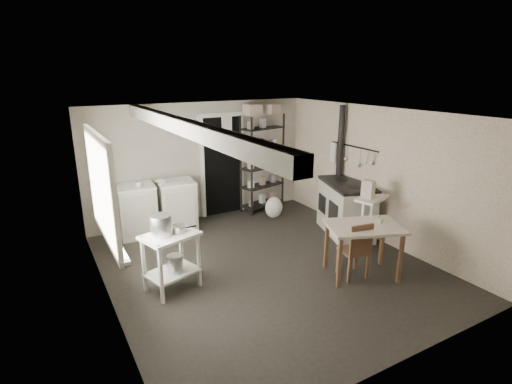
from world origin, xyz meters
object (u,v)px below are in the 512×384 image
stockpot (161,226)px  shelf_rack (262,166)px  stove (346,211)px  flour_sack (274,206)px  prep_table (172,262)px  chair (354,245)px  work_table (362,251)px  base_cabinets (158,208)px

stockpot → shelf_rack: shelf_rack is taller
stove → flour_sack: (-0.70, 1.33, -0.20)m
prep_table → stove: (3.37, 0.35, 0.04)m
shelf_rack → stove: bearing=-85.7°
chair → flour_sack: size_ratio=1.97×
flour_sack → prep_table: bearing=-147.8°
work_table → flour_sack: size_ratio=2.35×
chair → shelf_rack: bearing=92.9°
stockpot → chair: stockpot is taller
base_cabinets → shelf_rack: (2.32, 0.18, 0.49)m
stove → base_cabinets: bearing=167.8°
prep_table → shelf_rack: shelf_rack is taller
base_cabinets → shelf_rack: bearing=10.7°
base_cabinets → shelf_rack: shelf_rack is taller
flour_sack → shelf_rack: bearing=83.0°
stove → chair: stove is taller
stockpot → flour_sack: bearing=31.0°
work_table → chair: size_ratio=1.19×
prep_table → shelf_rack: 3.60m
stockpot → stove: (3.47, 0.33, -0.50)m
stove → flour_sack: 1.52m
stockpot → shelf_rack: (2.85, 2.25, 0.01)m
base_cabinets → work_table: 3.70m
flour_sack → chair: bearing=-96.4°
work_table → stove: bearing=56.7°
base_cabinets → stove: bearing=-24.3°
shelf_rack → chair: (-0.37, -3.20, -0.46)m
stockpot → prep_table: bearing=-6.1°
stockpot → flour_sack: stockpot is taller
base_cabinets → chair: size_ratio=1.67×
stove → shelf_rack: bearing=126.4°
stove → flour_sack: stove is taller
shelf_rack → stove: (0.63, -1.92, -0.51)m
prep_table → chair: chair is taller
stove → work_table: 1.58m
prep_table → stockpot: size_ratio=2.79×
stockpot → work_table: 2.84m
prep_table → chair: size_ratio=0.94×
work_table → prep_table: bearing=158.7°
work_table → flour_sack: (0.17, 2.65, -0.14)m
base_cabinets → chair: 3.59m
shelf_rack → flour_sack: shelf_rack is taller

